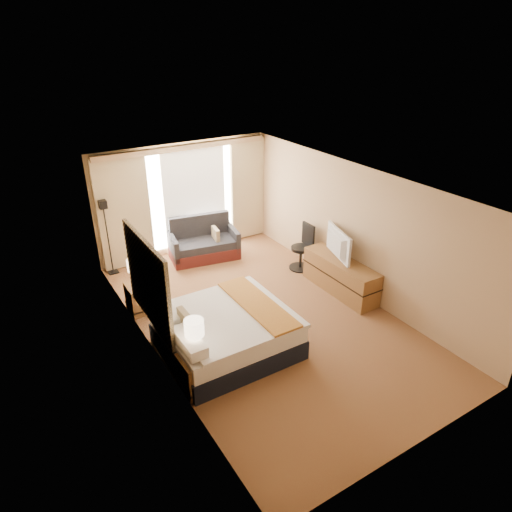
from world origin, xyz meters
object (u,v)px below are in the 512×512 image
loveseat (204,244)px  nightstand_right (140,298)px  lamp_left (194,328)px  media_dresser (340,276)px  desk_chair (303,249)px  nightstand_left (196,373)px  floor_lamp (106,223)px  lamp_right (134,266)px  bed (226,332)px  television (334,244)px

loveseat → nightstand_right: bearing=-134.5°
loveseat → lamp_left: 4.40m
media_dresser → loveseat: loveseat is taller
loveseat → desk_chair: size_ratio=1.61×
nightstand_left → nightstand_right: bearing=90.0°
floor_lamp → lamp_left: size_ratio=2.79×
nightstand_left → nightstand_right: (0.00, 2.50, 0.00)m
lamp_right → desk_chair: bearing=-3.2°
media_dresser → bed: (-2.89, -0.47, 0.01)m
nightstand_left → floor_lamp: 4.39m
nightstand_right → bed: bearing=-67.2°
lamp_left → television: 3.80m
floor_lamp → desk_chair: size_ratio=1.62×
desk_chair → television: television is taller
bed → floor_lamp: (-0.84, 3.72, 0.83)m
bed → television: bearing=13.7°
nightstand_left → lamp_right: (-0.04, 2.49, 0.70)m
media_dresser → desk_chair: size_ratio=1.74×
floor_lamp → television: bearing=-39.5°
television → bed: bearing=120.4°
media_dresser → bed: bed is taller
desk_chair → television: 1.15m
nightstand_right → television: television is taller
nightstand_right → television: 3.92m
nightstand_right → media_dresser: size_ratio=0.31×
media_dresser → loveseat: bearing=120.0°
nightstand_left → floor_lamp: bearing=90.4°
media_dresser → floor_lamp: 5.02m
nightstand_left → media_dresser: (3.70, 1.05, 0.07)m
nightstand_right → bed: 2.09m
lamp_left → media_dresser: bearing=15.0°
nightstand_right → desk_chair: desk_chair is taller
bed → loveseat: bearing=70.1°
media_dresser → television: bearing=103.0°
media_dresser → floor_lamp: bearing=139.0°
floor_lamp → desk_chair: (3.71, -2.02, -0.73)m
nightstand_right → lamp_left: bearing=-88.9°
desk_chair → nightstand_right: bearing=177.3°
nightstand_right → lamp_left: lamp_left is taller
nightstand_left → bed: (0.81, 0.58, 0.09)m
lamp_right → television: size_ratio=0.53×
lamp_right → floor_lamp: bearing=89.8°
nightstand_left → media_dresser: bearing=15.8°
bed → nightstand_left: bearing=-144.6°
nightstand_left → lamp_right: size_ratio=1.01×
nightstand_right → media_dresser: media_dresser is taller
lamp_right → bed: bearing=-66.1°
media_dresser → bed: 2.93m
lamp_left → nightstand_right: bearing=91.1°
bed → desk_chair: 3.34m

